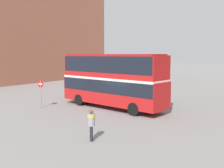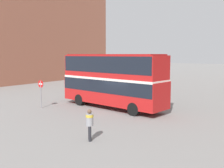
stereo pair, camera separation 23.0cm
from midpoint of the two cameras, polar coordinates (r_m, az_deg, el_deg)
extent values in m
plane|color=gray|center=(22.26, 2.41, -5.86)|extent=(240.00, 240.00, 0.00)
cube|color=#935642|center=(50.65, -15.97, 10.98)|extent=(8.19, 31.17, 17.91)
cube|color=red|center=(23.18, 0.28, -1.49)|extent=(10.45, 3.66, 2.19)
cube|color=red|center=(22.98, 0.29, 3.74)|extent=(10.29, 3.56, 2.03)
cube|color=black|center=(23.11, 0.29, -0.27)|extent=(10.35, 3.67, 1.08)
cube|color=black|center=(22.97, 0.29, 4.35)|extent=(10.14, 3.58, 1.38)
cube|color=silver|center=(23.05, 0.29, 1.28)|extent=(10.35, 3.67, 0.20)
cube|color=maroon|center=(22.95, 0.29, 6.40)|extent=(9.81, 3.34, 0.10)
cylinder|color=black|center=(22.26, 8.57, -4.55)|extent=(1.08, 0.41, 1.05)
cylinder|color=black|center=(20.44, 5.04, -5.48)|extent=(1.08, 0.41, 1.05)
cylinder|color=black|center=(26.23, -3.07, -2.81)|extent=(1.08, 0.41, 1.05)
cylinder|color=black|center=(24.71, -6.80, -3.42)|extent=(1.08, 0.41, 1.05)
cylinder|color=#232328|center=(14.61, -4.38, -10.76)|extent=(0.16, 0.16, 0.85)
cylinder|color=#232328|center=(14.86, -4.45, -10.46)|extent=(0.16, 0.16, 0.85)
cylinder|color=gray|center=(14.53, -4.44, -7.75)|extent=(0.57, 0.57, 0.67)
cylinder|color=gold|center=(14.48, -4.45, -6.92)|extent=(0.61, 0.61, 0.15)
sphere|color=brown|center=(14.43, -4.46, -5.99)|extent=(0.23, 0.23, 0.23)
cube|color=navy|center=(33.00, -4.52, -0.72)|extent=(4.60, 2.40, 0.75)
cube|color=black|center=(32.79, -4.33, 0.37)|extent=(2.50, 1.91, 0.54)
cylinder|color=black|center=(33.58, -7.06, -1.20)|extent=(0.63, 0.31, 0.60)
cylinder|color=black|center=(34.57, -5.01, -0.95)|extent=(0.63, 0.31, 0.60)
cylinder|color=black|center=(31.52, -3.98, -1.67)|extent=(0.63, 0.31, 0.60)
cylinder|color=black|center=(32.57, -1.90, -1.39)|extent=(0.63, 0.31, 0.60)
cube|color=slate|center=(41.93, 3.58, 0.89)|extent=(4.05, 1.99, 0.83)
cube|color=black|center=(41.78, 3.77, 1.82)|extent=(2.12, 1.75, 0.55)
cylinder|color=black|center=(41.96, 1.52, 0.40)|extent=(0.65, 0.24, 0.64)
cylinder|color=black|center=(43.36, 2.84, 0.59)|extent=(0.65, 0.24, 0.64)
cylinder|color=black|center=(40.58, 4.37, 0.18)|extent=(0.65, 0.24, 0.64)
cylinder|color=black|center=(42.02, 5.63, 0.38)|extent=(0.65, 0.24, 0.64)
cylinder|color=gray|center=(23.96, -14.93, -2.19)|extent=(0.08, 0.08, 2.46)
cylinder|color=red|center=(23.84, -15.00, 0.02)|extent=(0.66, 0.03, 0.66)
cube|color=white|center=(23.84, -15.00, 0.02)|extent=(0.46, 0.04, 0.11)
camera|label=1|loc=(0.12, -89.71, 0.03)|focal=42.00mm
camera|label=2|loc=(0.12, 90.29, -0.03)|focal=42.00mm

